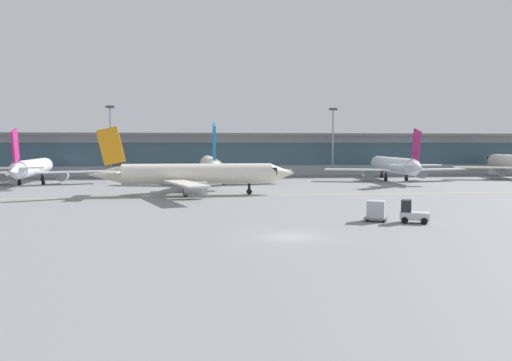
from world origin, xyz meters
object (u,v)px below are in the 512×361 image
apron_light_mast_1 (111,139)px  gate_airplane_3 (394,165)px  baggage_tug (412,213)px  gate_airplane_2 (210,166)px  apron_light_mast_2 (333,139)px  taxiing_regional_jet (195,175)px  gate_airplane_1 (33,168)px  cargo_dolly_lead (376,210)px

apron_light_mast_1 → gate_airplane_3: bearing=-15.8°
baggage_tug → apron_light_mast_1: (-37.10, 68.99, 7.45)m
gate_airplane_2 → baggage_tug: size_ratio=10.79×
apron_light_mast_2 → baggage_tug: bearing=-99.3°
gate_airplane_3 → taxiing_regional_jet: gate_airplane_3 is taller
apron_light_mast_2 → gate_airplane_3: bearing=-59.1°
gate_airplane_2 → gate_airplane_3: gate_airplane_2 is taller
gate_airplane_1 → taxiing_regional_jet: gate_airplane_1 is taller
baggage_tug → apron_light_mast_2: size_ratio=0.20×
gate_airplane_1 → apron_light_mast_1: (11.20, 16.69, 5.43)m
gate_airplane_1 → taxiing_regional_jet: 37.20m
gate_airplane_1 → apron_light_mast_1: size_ratio=1.92×
apron_light_mast_2 → gate_airplane_1: bearing=-165.9°
gate_airplane_3 → gate_airplane_1: bearing=94.4°
gate_airplane_1 → gate_airplane_2: (31.64, -3.33, 0.26)m
baggage_tug → cargo_dolly_lead: size_ratio=1.14×
gate_airplane_2 → cargo_dolly_lead: gate_airplane_2 is taller
gate_airplane_3 → taxiing_regional_jet: size_ratio=1.03×
gate_airplane_2 → taxiing_regional_jet: 20.48m
baggage_tug → apron_light_mast_1: 78.69m
gate_airplane_1 → apron_light_mast_2: size_ratio=1.94×
gate_airplane_2 → gate_airplane_3: bearing=-84.3°
gate_airplane_3 → cargo_dolly_lead: (-22.39, -51.66, -1.94)m
gate_airplane_2 → apron_light_mast_1: bearing=44.9°
gate_airplane_1 → gate_airplane_3: (67.74, 0.72, 0.08)m
taxiing_regional_jet → apron_light_mast_2: 49.43m
gate_airplane_2 → gate_airplane_3: size_ratio=1.06×
cargo_dolly_lead → gate_airplane_3: bearing=91.4°
gate_airplane_3 → taxiing_regional_jet: (-38.99, -24.32, -0.09)m
cargo_dolly_lead → gate_airplane_2: bearing=130.9°
gate_airplane_2 → apron_light_mast_2: size_ratio=2.11×
gate_airplane_1 → cargo_dolly_lead: 68.23m
apron_light_mast_2 → taxiing_regional_jet: bearing=-128.4°
gate_airplane_3 → baggage_tug: 56.51m
baggage_tug → cargo_dolly_lead: baggage_tug is taller
baggage_tug → apron_light_mast_2: bearing=105.5°
gate_airplane_1 → baggage_tug: size_ratio=9.95×
gate_airplane_2 → apron_light_mast_2: bearing=-57.2°
gate_airplane_1 → gate_airplane_3: size_ratio=0.97×
cargo_dolly_lead → apron_light_mast_2: (13.90, 65.86, 7.18)m
gate_airplane_2 → apron_light_mast_1: 29.07m
gate_airplane_3 → baggage_tug: bearing=163.7°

